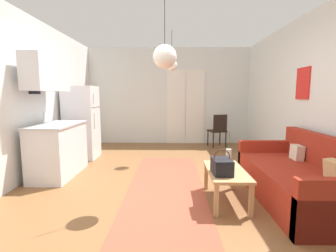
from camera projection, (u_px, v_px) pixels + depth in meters
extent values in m
cube|color=brown|center=(165.00, 198.00, 3.40)|extent=(5.08, 7.97, 0.10)
cube|color=silver|center=(169.00, 96.00, 6.92)|extent=(4.68, 0.10, 2.68)
cube|color=white|center=(176.00, 108.00, 6.90)|extent=(0.52, 0.02, 2.02)
cube|color=white|center=(195.00, 108.00, 6.89)|extent=(0.52, 0.02, 2.02)
cube|color=white|center=(186.00, 71.00, 6.76)|extent=(1.13, 0.03, 0.06)
cube|color=red|center=(303.00, 83.00, 3.96)|extent=(0.02, 0.39, 0.51)
cube|color=black|center=(34.00, 82.00, 4.09)|extent=(0.02, 0.32, 0.40)
cube|color=#9E4733|center=(166.00, 189.00, 3.59)|extent=(1.10, 3.49, 0.01)
cube|color=maroon|center=(294.00, 184.00, 3.19)|extent=(0.94, 1.97, 0.43)
cube|color=maroon|center=(325.00, 169.00, 3.16)|extent=(0.15, 1.97, 0.85)
cube|color=maroon|center=(267.00, 159.00, 4.10)|extent=(0.94, 0.11, 0.62)
cube|color=tan|center=(334.00, 170.00, 2.76)|extent=(0.15, 0.22, 0.23)
cube|color=beige|center=(297.00, 152.00, 3.59)|extent=(0.13, 0.22, 0.22)
cube|color=tan|center=(226.00, 171.00, 3.13)|extent=(0.47, 0.91, 0.04)
cube|color=tan|center=(216.00, 201.00, 2.75)|extent=(0.05, 0.05, 0.39)
cube|color=tan|center=(251.00, 201.00, 2.75)|extent=(0.05, 0.05, 0.39)
cube|color=tan|center=(206.00, 176.00, 3.58)|extent=(0.05, 0.05, 0.39)
cube|color=tan|center=(233.00, 176.00, 3.57)|extent=(0.05, 0.05, 0.39)
cylinder|color=beige|center=(228.00, 159.00, 3.18)|extent=(0.07, 0.07, 0.26)
cylinder|color=#477F42|center=(229.00, 141.00, 3.15)|extent=(0.01, 0.01, 0.22)
cube|color=black|center=(222.00, 166.00, 2.96)|extent=(0.23, 0.32, 0.19)
torus|color=#512319|center=(222.00, 157.00, 2.95)|extent=(0.20, 0.01, 0.20)
cube|color=white|center=(82.00, 122.00, 5.30)|extent=(0.63, 0.63, 1.57)
cube|color=#4C4C51|center=(96.00, 107.00, 5.25)|extent=(0.01, 0.61, 0.01)
cylinder|color=#B7BABF|center=(94.00, 98.00, 5.05)|extent=(0.02, 0.02, 0.22)
cylinder|color=#B7BABF|center=(94.00, 121.00, 5.11)|extent=(0.02, 0.02, 0.34)
cube|color=silver|center=(59.00, 151.00, 4.17)|extent=(0.57, 1.16, 0.86)
cube|color=#B7BABF|center=(57.00, 125.00, 4.11)|extent=(0.60, 1.19, 0.03)
cube|color=#999BA0|center=(58.00, 127.00, 4.13)|extent=(0.36, 0.40, 0.10)
cylinder|color=#B7BABF|center=(44.00, 118.00, 4.12)|extent=(0.02, 0.02, 0.20)
cube|color=silver|center=(47.00, 73.00, 4.01)|extent=(0.32, 1.04, 0.58)
cylinder|color=black|center=(220.00, 137.00, 6.74)|extent=(0.03, 0.03, 0.41)
cylinder|color=black|center=(208.00, 138.00, 6.65)|extent=(0.03, 0.03, 0.41)
cylinder|color=black|center=(226.00, 140.00, 6.41)|extent=(0.03, 0.03, 0.41)
cylinder|color=black|center=(213.00, 140.00, 6.32)|extent=(0.03, 0.03, 0.41)
cube|color=black|center=(217.00, 131.00, 6.50)|extent=(0.51, 0.50, 0.04)
cube|color=black|center=(220.00, 123.00, 6.30)|extent=(0.37, 0.13, 0.44)
cylinder|color=black|center=(165.00, 16.00, 2.97)|extent=(0.01, 0.01, 0.68)
sphere|color=white|center=(165.00, 57.00, 3.03)|extent=(0.30, 0.30, 0.30)
cylinder|color=black|center=(172.00, 45.00, 4.96)|extent=(0.01, 0.01, 0.58)
sphere|color=white|center=(172.00, 65.00, 5.01)|extent=(0.24, 0.24, 0.24)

